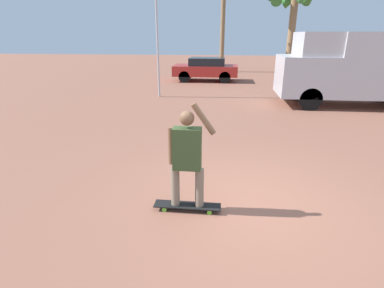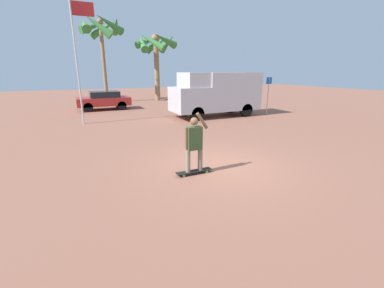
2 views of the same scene
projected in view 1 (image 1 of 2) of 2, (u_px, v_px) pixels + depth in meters
ground_plane at (246, 203)px, 5.14m from camera, size 80.00×80.00×0.00m
skateboard at (187, 206)px, 4.93m from camera, size 1.10×0.24×0.09m
person_skateboarder at (187, 154)px, 4.61m from camera, size 0.73×0.22×1.71m
camper_van at (358, 66)px, 11.69m from camera, size 5.82×2.22×2.83m
parked_car_red at (206, 68)px, 18.57m from camera, size 3.92×1.95×1.41m
flagpole at (159, 4)px, 12.65m from camera, size 1.20×0.12×6.63m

